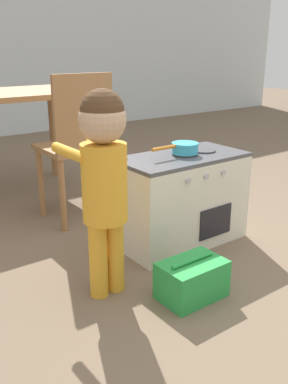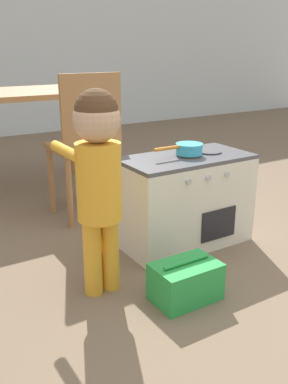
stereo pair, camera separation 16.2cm
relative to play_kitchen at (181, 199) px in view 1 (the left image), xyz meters
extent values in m
cube|color=silver|center=(0.00, 0.00, -0.01)|extent=(0.68, 0.35, 0.46)
cube|color=#4C4C51|center=(0.00, 0.00, 0.23)|extent=(0.68, 0.35, 0.02)
cylinder|color=#38383D|center=(0.02, 0.00, 0.25)|extent=(0.13, 0.13, 0.01)
cylinder|color=#38383D|center=(0.15, 0.00, 0.25)|extent=(0.13, 0.13, 0.01)
cube|color=black|center=(0.09, -0.18, -0.09)|extent=(0.22, 0.01, 0.16)
cylinder|color=#B2B2B7|center=(-0.12, -0.18, 0.17)|extent=(0.03, 0.01, 0.03)
cylinder|color=#B2B2B7|center=(0.00, -0.18, 0.17)|extent=(0.03, 0.01, 0.03)
cylinder|color=#B2B2B7|center=(0.12, -0.18, 0.17)|extent=(0.03, 0.01, 0.03)
cylinder|color=#38B2D6|center=(0.02, 0.00, 0.28)|extent=(0.13, 0.13, 0.06)
cylinder|color=#38B2D6|center=(0.02, 0.00, 0.30)|extent=(0.14, 0.14, 0.01)
cylinder|color=orange|center=(-0.12, 0.00, 0.30)|extent=(0.15, 0.02, 0.02)
cylinder|color=gold|center=(-0.64, -0.21, -0.07)|extent=(0.08, 0.08, 0.34)
cylinder|color=gold|center=(-0.56, -0.21, -0.07)|extent=(0.08, 0.08, 0.34)
cylinder|color=gold|center=(-0.60, -0.21, 0.26)|extent=(0.18, 0.18, 0.32)
sphere|color=tan|center=(-0.60, -0.21, 0.51)|extent=(0.19, 0.19, 0.19)
sphere|color=#4C331E|center=(-0.60, -0.21, 0.54)|extent=(0.17, 0.17, 0.17)
cylinder|color=gold|center=(-0.68, -0.08, 0.37)|extent=(0.04, 0.25, 0.04)
cylinder|color=gold|center=(-0.51, -0.08, 0.37)|extent=(0.04, 0.25, 0.04)
cube|color=green|center=(-0.33, -0.45, -0.16)|extent=(0.28, 0.18, 0.16)
cylinder|color=green|center=(-0.33, -0.45, -0.07)|extent=(0.22, 0.02, 0.02)
cube|color=olive|center=(-0.43, 1.30, 0.47)|extent=(1.02, 0.72, 0.03)
cylinder|color=olive|center=(0.01, 1.00, 0.11)|extent=(0.06, 0.06, 0.70)
cylinder|color=olive|center=(0.01, 1.60, 0.11)|extent=(0.06, 0.06, 0.70)
cube|color=olive|center=(-0.30, 0.66, 0.20)|extent=(0.36, 0.36, 0.03)
cube|color=olive|center=(-0.30, 0.49, 0.43)|extent=(0.36, 0.02, 0.42)
cylinder|color=olive|center=(-0.45, 0.51, -0.03)|extent=(0.04, 0.04, 0.43)
cylinder|color=olive|center=(-0.15, 0.51, -0.03)|extent=(0.04, 0.04, 0.43)
cylinder|color=olive|center=(-0.45, 0.81, -0.03)|extent=(0.04, 0.04, 0.43)
cylinder|color=olive|center=(-0.15, 0.81, -0.03)|extent=(0.04, 0.04, 0.43)
camera|label=1|loc=(-1.44, -1.61, 0.77)|focal=40.00mm
camera|label=2|loc=(-1.31, -1.70, 0.77)|focal=40.00mm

